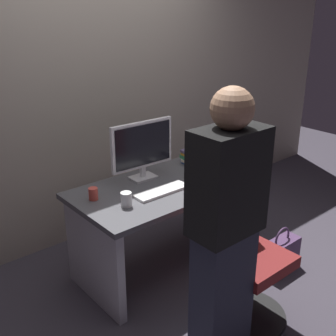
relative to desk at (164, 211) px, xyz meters
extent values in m
plane|color=#3D3842|center=(0.00, 0.00, -0.50)|extent=(9.00, 9.00, 0.00)
cube|color=#9E9384|center=(0.00, 0.92, 1.00)|extent=(6.40, 0.10, 3.00)
cube|color=#4C4C51|center=(0.00, 0.00, 0.21)|extent=(1.39, 0.76, 0.04)
cube|color=#B2B2B7|center=(-0.63, 0.00, -0.16)|extent=(0.06, 0.68, 0.69)
cube|color=#B2B2B7|center=(0.63, 0.00, -0.16)|extent=(0.06, 0.68, 0.69)
cylinder|color=black|center=(0.05, -0.83, -0.48)|extent=(0.52, 0.52, 0.03)
cylinder|color=black|center=(0.05, -0.83, -0.27)|extent=(0.05, 0.05, 0.39)
cube|color=maroon|center=(0.05, -0.83, -0.04)|extent=(0.44, 0.44, 0.08)
cube|color=maroon|center=(0.05, -0.64, 0.22)|extent=(0.40, 0.06, 0.44)
cube|color=#262838|center=(-0.33, -0.92, -0.07)|extent=(0.34, 0.20, 0.85)
cube|color=black|center=(-0.33, -0.92, 0.64)|extent=(0.40, 0.24, 0.58)
sphere|color=#A57A5B|center=(-0.33, -0.92, 1.03)|extent=(0.22, 0.22, 0.22)
cube|color=silver|center=(-0.04, 0.20, 0.23)|extent=(0.20, 0.15, 0.02)
cube|color=silver|center=(-0.04, 0.20, 0.28)|extent=(0.04, 0.03, 0.08)
cube|color=silver|center=(-0.04, 0.20, 0.50)|extent=(0.54, 0.05, 0.36)
cube|color=black|center=(-0.04, 0.19, 0.50)|extent=(0.50, 0.02, 0.32)
cube|color=white|center=(-0.10, -0.10, 0.24)|extent=(0.43, 0.13, 0.02)
ellipsoid|color=white|center=(0.22, -0.10, 0.24)|extent=(0.06, 0.10, 0.03)
cylinder|color=silver|center=(-0.42, -0.12, 0.28)|extent=(0.08, 0.08, 0.10)
cylinder|color=#D84C3F|center=(-0.54, 0.12, 0.27)|extent=(0.07, 0.07, 0.09)
cube|color=#3359A5|center=(0.49, 0.18, 0.24)|extent=(0.20, 0.16, 0.02)
cube|color=beige|center=(0.48, 0.17, 0.26)|extent=(0.19, 0.18, 0.02)
cube|color=#338C59|center=(0.49, 0.18, 0.29)|extent=(0.22, 0.18, 0.03)
cube|color=gold|center=(0.48, 0.18, 0.32)|extent=(0.19, 0.15, 0.02)
cube|color=#594C72|center=(0.47, 0.18, 0.34)|extent=(0.19, 0.15, 0.02)
cube|color=black|center=(0.42, -0.16, 0.23)|extent=(0.09, 0.15, 0.01)
cube|color=#4C3356|center=(0.68, -0.63, -0.37)|extent=(0.34, 0.14, 0.26)
torus|color=#4C3356|center=(0.68, -0.63, -0.21)|extent=(0.18, 0.02, 0.18)
camera|label=1|loc=(-1.86, -2.24, 1.51)|focal=45.06mm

